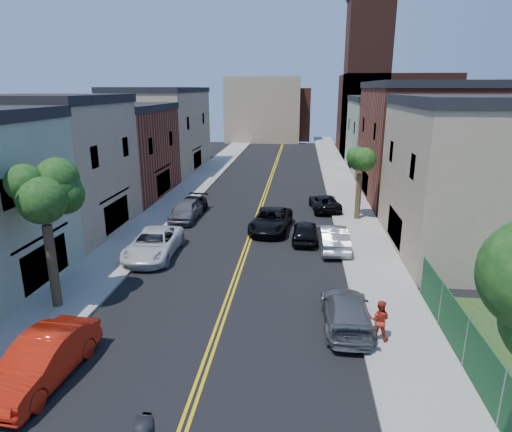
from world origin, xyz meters
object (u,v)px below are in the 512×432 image
(black_car_left, at_px, (190,207))
(grey_car_right, at_px, (346,311))
(red_sedan, at_px, (42,360))
(black_car_right, at_px, (305,231))
(black_suv_lane, at_px, (271,220))
(grey_car_left, at_px, (186,210))
(white_pickup, at_px, (154,244))
(pedestrian_right, at_px, (379,320))
(silver_car_right, at_px, (332,237))
(dark_car_right_far, at_px, (325,203))

(black_car_left, distance_m, grey_car_right, 19.72)
(red_sedan, xyz_separation_m, black_car_right, (9.30, 15.82, -0.12))
(black_car_left, relative_size, black_suv_lane, 0.84)
(grey_car_left, height_order, black_suv_lane, grey_car_left)
(red_sedan, relative_size, black_suv_lane, 0.90)
(white_pickup, relative_size, black_car_right, 1.40)
(white_pickup, height_order, grey_car_left, same)
(black_suv_lane, xyz_separation_m, pedestrian_right, (5.36, -14.13, 0.22))
(red_sedan, height_order, pedestrian_right, pedestrian_right)
(silver_car_right, bearing_deg, white_pickup, 7.78)
(grey_car_right, bearing_deg, black_car_right, -81.50)
(black_car_left, bearing_deg, white_pickup, -84.31)
(black_car_left, relative_size, black_car_right, 1.14)
(silver_car_right, bearing_deg, grey_car_left, -30.41)
(dark_car_right_far, bearing_deg, grey_car_left, 13.38)
(grey_car_left, relative_size, pedestrian_right, 2.79)
(white_pickup, xyz_separation_m, silver_car_right, (11.00, 2.36, -0.01))
(black_car_left, bearing_deg, grey_car_right, -50.40)
(silver_car_right, bearing_deg, black_suv_lane, -44.03)
(grey_car_right, bearing_deg, black_suv_lane, -72.55)
(grey_car_left, bearing_deg, grey_car_right, -52.99)
(silver_car_right, bearing_deg, black_car_right, -44.37)
(grey_car_right, xyz_separation_m, dark_car_right_far, (0.00, 18.98, -0.05))
(red_sedan, height_order, black_suv_lane, red_sedan)
(grey_car_right, height_order, dark_car_right_far, grey_car_right)
(pedestrian_right, bearing_deg, black_suv_lane, -52.43)
(black_car_right, bearing_deg, silver_car_right, 142.27)
(dark_car_right_far, distance_m, black_suv_lane, 7.29)
(black_car_right, bearing_deg, dark_car_right_far, -99.68)
(grey_car_right, height_order, black_suv_lane, black_suv_lane)
(dark_car_right_far, bearing_deg, white_pickup, 40.14)
(grey_car_right, xyz_separation_m, black_car_right, (-1.70, 10.97, -0.01))
(white_pickup, xyz_separation_m, grey_car_right, (11.00, -7.18, -0.09))
(red_sedan, bearing_deg, black_car_left, 94.29)
(black_car_right, bearing_deg, red_sedan, 61.84)
(pedestrian_right, bearing_deg, dark_car_right_far, -69.79)
(silver_car_right, distance_m, pedestrian_right, 10.74)
(black_car_right, relative_size, black_suv_lane, 0.74)
(pedestrian_right, bearing_deg, black_car_left, -38.32)
(red_sedan, height_order, white_pickup, red_sedan)
(silver_car_right, height_order, pedestrian_right, pedestrian_right)
(black_car_right, bearing_deg, pedestrian_right, 105.77)
(grey_car_left, bearing_deg, red_sedan, -89.38)
(red_sedan, relative_size, grey_car_right, 1.02)
(black_car_right, bearing_deg, white_pickup, 24.46)
(grey_car_right, bearing_deg, white_pickup, -33.44)
(silver_car_right, relative_size, black_suv_lane, 0.86)
(black_car_right, bearing_deg, black_suv_lane, -37.17)
(black_car_right, height_order, silver_car_right, silver_car_right)
(grey_car_left, height_order, silver_car_right, grey_car_left)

